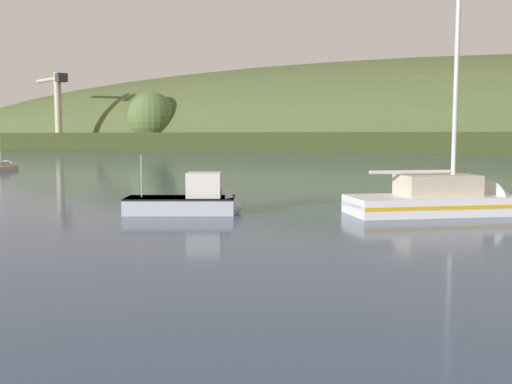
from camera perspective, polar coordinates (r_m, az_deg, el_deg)
far_shoreline_hill at (r=196.36m, az=18.57°, el=4.12°), size 502.89×130.63×57.65m
dockside_crane at (r=184.03m, az=-18.87°, el=7.54°), size 15.98×11.32×22.59m
sailboat_near_mooring at (r=30.54m, az=18.72°, el=-1.47°), size 9.86×6.72×14.86m
sailboat_midwater_white at (r=70.89m, az=-23.69°, el=2.07°), size 3.79×7.02×10.95m
fishing_boat_moored at (r=29.05m, az=-6.17°, el=-1.12°), size 6.12×3.51×3.62m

